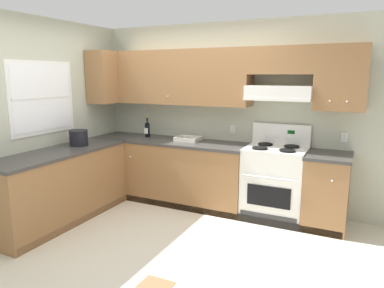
# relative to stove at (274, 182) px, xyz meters

# --- Properties ---
(ground_plane) EXTENTS (7.04, 7.04, 0.00)m
(ground_plane) POSITION_rel_stove_xyz_m (-1.17, -1.25, -0.48)
(ground_plane) COLOR beige
(floor_accent_tile) EXTENTS (0.30, 0.30, 0.01)m
(floor_accent_tile) POSITION_rel_stove_xyz_m (-0.58, -2.01, -0.48)
(floor_accent_tile) COLOR olive
(floor_accent_tile) RESTS_ON ground_plane
(wall_back) EXTENTS (4.68, 0.57, 2.55)m
(wall_back) POSITION_rel_stove_xyz_m (-0.78, 0.27, 1.00)
(wall_back) COLOR #B7BAA3
(wall_back) RESTS_ON ground_plane
(wall_left) EXTENTS (0.47, 4.00, 2.55)m
(wall_left) POSITION_rel_stove_xyz_m (-2.76, -1.03, 0.87)
(wall_left) COLOR #B7BAA3
(wall_left) RESTS_ON ground_plane
(counter_back_run) EXTENTS (3.60, 0.65, 0.91)m
(counter_back_run) POSITION_rel_stove_xyz_m (-1.16, -0.01, -0.03)
(counter_back_run) COLOR olive
(counter_back_run) RESTS_ON ground_plane
(counter_left_run) EXTENTS (0.63, 1.91, 0.91)m
(counter_left_run) POSITION_rel_stove_xyz_m (-2.41, -1.26, -0.03)
(counter_left_run) COLOR olive
(counter_left_run) RESTS_ON ground_plane
(stove) EXTENTS (0.76, 0.62, 1.20)m
(stove) POSITION_rel_stove_xyz_m (0.00, 0.00, 0.00)
(stove) COLOR white
(stove) RESTS_ON ground_plane
(wine_bottle) EXTENTS (0.07, 0.07, 0.32)m
(wine_bottle) POSITION_rel_stove_xyz_m (-1.96, 0.08, 0.56)
(wine_bottle) COLOR black
(wine_bottle) RESTS_ON counter_back_run
(bowl) EXTENTS (0.34, 0.28, 0.06)m
(bowl) POSITION_rel_stove_xyz_m (-1.27, 0.06, 0.45)
(bowl) COLOR beige
(bowl) RESTS_ON counter_back_run
(bucket) EXTENTS (0.25, 0.25, 0.21)m
(bucket) POSITION_rel_stove_xyz_m (-2.43, -0.88, 0.54)
(bucket) COLOR black
(bucket) RESTS_ON counter_left_run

